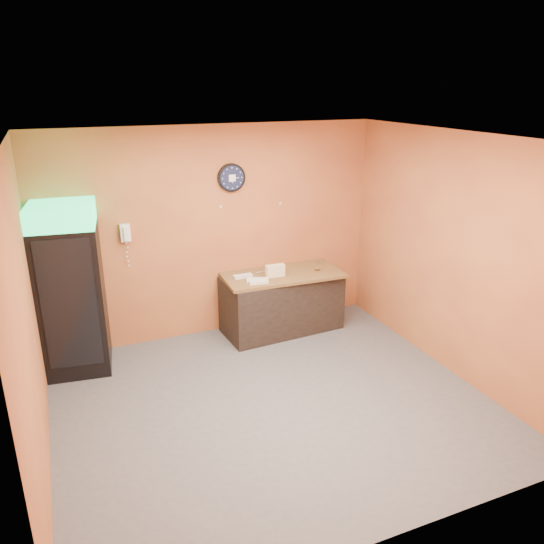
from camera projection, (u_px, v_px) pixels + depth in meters
floor at (273, 404)px, 5.74m from camera, size 4.50×4.50×0.00m
back_wall at (214, 233)px, 7.00m from camera, size 4.50×0.02×2.80m
left_wall at (26, 320)px, 4.45m from camera, size 0.02×4.00×2.80m
right_wall at (453, 256)px, 6.09m from camera, size 0.02×4.00×2.80m
ceiling at (273, 139)px, 4.79m from camera, size 4.50×4.00×0.02m
beverage_cooler at (72, 292)px, 6.13m from camera, size 0.79×0.80×2.03m
prep_counter at (282, 303)px, 7.33m from camera, size 1.65×0.81×0.80m
wall_clock at (231, 178)px, 6.82m from camera, size 0.37×0.06×0.37m
wall_phone at (125, 233)px, 6.49m from camera, size 0.12×0.10×0.22m
butcher_paper at (282, 274)px, 7.19m from camera, size 1.63×0.85×0.04m
sub_roll_stack at (275, 271)px, 7.03m from camera, size 0.26×0.09×0.16m
wrapped_sandwich_left at (259, 282)px, 6.81m from camera, size 0.26×0.13×0.04m
wrapped_sandwich_mid at (257, 280)px, 6.87m from camera, size 0.30×0.20×0.04m
wrapped_sandwich_right at (243, 276)px, 7.02m from camera, size 0.25×0.10×0.04m
kitchen_tool at (266, 270)px, 7.21m from camera, size 0.06×0.06×0.06m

